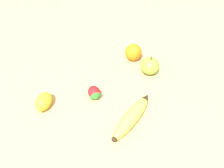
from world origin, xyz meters
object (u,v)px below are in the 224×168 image
at_px(banana, 132,117).
at_px(lemon, 44,102).
at_px(strawberry, 94,93).
at_px(apple, 150,66).
at_px(orange, 133,52).

xyz_separation_m(banana, lemon, (-0.06, 0.29, 0.00)).
distance_m(strawberry, apple, 0.24).
bearing_deg(strawberry, apple, 102.16).
bearing_deg(banana, lemon, 114.34).
height_order(orange, lemon, orange).
height_order(banana, strawberry, banana).
distance_m(banana, lemon, 0.30).
bearing_deg(orange, apple, -120.46).
relative_size(banana, strawberry, 2.98).
height_order(orange, strawberry, orange).
bearing_deg(banana, apple, 15.59).
xyz_separation_m(orange, strawberry, (-0.25, 0.05, -0.01)).
relative_size(banana, apple, 2.65).
bearing_deg(orange, strawberry, 167.67).
relative_size(strawberry, apple, 0.89).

